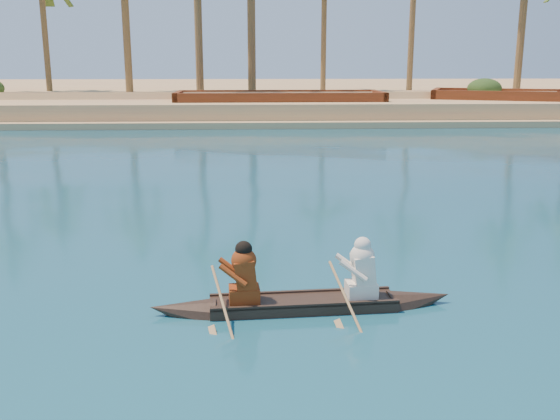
{
  "coord_description": "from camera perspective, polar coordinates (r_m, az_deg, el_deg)",
  "views": [
    {
      "loc": [
        3.95,
        -13.05,
        3.78
      ],
      "look_at": [
        4.47,
        -1.73,
        1.05
      ],
      "focal_mm": 40.0,
      "sensor_mm": 36.0,
      "label": 1
    }
  ],
  "objects": [
    {
      "name": "sandy_embankment",
      "position": [
        60.16,
        -6.5,
        10.36
      ],
      "size": [
        150.0,
        51.0,
        1.5
      ],
      "color": "tan",
      "rests_on": "ground"
    },
    {
      "name": "barge_right",
      "position": [
        44.28,
        22.54,
        8.64
      ],
      "size": [
        14.07,
        8.92,
        2.23
      ],
      "rotation": [
        0.0,
        0.0,
        -0.36
      ],
      "color": "maroon",
      "rests_on": "ground"
    },
    {
      "name": "canoe",
      "position": [
        9.74,
        2.15,
        -7.68
      ],
      "size": [
        4.76,
        0.96,
        1.3
      ],
      "rotation": [
        0.0,
        0.0,
        0.07
      ],
      "color": "#30211A",
      "rests_on": "ground"
    },
    {
      "name": "palm_grove",
      "position": [
        48.4,
        -7.7,
        18.43
      ],
      "size": [
        110.0,
        14.0,
        16.0
      ],
      "primitive_type": null,
      "color": "#476323",
      "rests_on": "ground"
    },
    {
      "name": "shrub_cluster",
      "position": [
        44.8,
        -7.81,
        10.12
      ],
      "size": [
        100.0,
        6.0,
        2.4
      ],
      "primitive_type": null,
      "color": "#273D16",
      "rests_on": "ground"
    },
    {
      "name": "ground",
      "position": [
        14.15,
        -18.76,
        -2.68
      ],
      "size": [
        160.0,
        160.0,
        0.0
      ],
      "primitive_type": "plane",
      "color": "#0C3150",
      "rests_on": "ground"
    },
    {
      "name": "barge_mid",
      "position": [
        40.21,
        -0.05,
        9.24
      ],
      "size": [
        13.12,
        4.49,
        2.18
      ],
      "rotation": [
        0.0,
        0.0,
        0.01
      ],
      "color": "maroon",
      "rests_on": "ground"
    }
  ]
}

